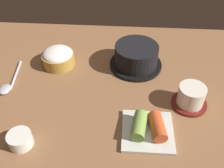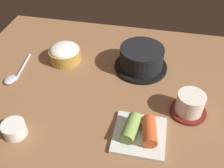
{
  "view_description": "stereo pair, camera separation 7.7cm",
  "coord_description": "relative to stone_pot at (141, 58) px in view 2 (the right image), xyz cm",
  "views": [
    {
      "loc": [
        5.9,
        -59.07,
        57.29
      ],
      "look_at": [
        2.0,
        -2.0,
        5.0
      ],
      "focal_mm": 40.91,
      "sensor_mm": 36.0,
      "label": 1
    },
    {
      "loc": [
        13.57,
        -58.02,
        57.29
      ],
      "look_at": [
        2.0,
        -2.0,
        5.0
      ],
      "focal_mm": 40.91,
      "sensor_mm": 36.0,
      "label": 2
    }
  ],
  "objects": [
    {
      "name": "side_bowl_near",
      "position": [
        -28.97,
        -34.34,
        -2.01
      ],
      "size": [
        6.14,
        6.14,
        3.73
      ],
      "color": "white",
      "rests_on": "dining_table"
    },
    {
      "name": "spoon",
      "position": [
        -40.27,
        -13.29,
        -3.38
      ],
      "size": [
        3.77,
        16.94,
        1.35
      ],
      "color": "#B7B7BC",
      "rests_on": "dining_table"
    },
    {
      "name": "rice_bowl",
      "position": [
        -26.75,
        -1.01,
        -0.89
      ],
      "size": [
        11.06,
        11.06,
        6.29
      ],
      "color": "#B78C38",
      "rests_on": "dining_table"
    },
    {
      "name": "kimchi_plate",
      "position": [
        3.18,
        -28.54,
        -2.27
      ],
      "size": [
        13.54,
        13.54,
        4.6
      ],
      "color": "silver",
      "rests_on": "dining_table"
    },
    {
      "name": "stone_pot",
      "position": [
        0.0,
        0.0,
        0.0
      ],
      "size": [
        17.95,
        17.95,
        8.05
      ],
      "color": "black",
      "rests_on": "dining_table"
    },
    {
      "name": "tea_cup_with_saucer",
      "position": [
        15.68,
        -17.45,
        -0.78
      ],
      "size": [
        10.34,
        10.34,
        6.71
      ],
      "color": "maroon",
      "rests_on": "dining_table"
    },
    {
      "name": "dining_table",
      "position": [
        -9.3,
        -11.36,
        -5.0
      ],
      "size": [
        100.0,
        76.0,
        2.0
      ],
      "primitive_type": "cube",
      "color": "brown",
      "rests_on": "ground"
    }
  ]
}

